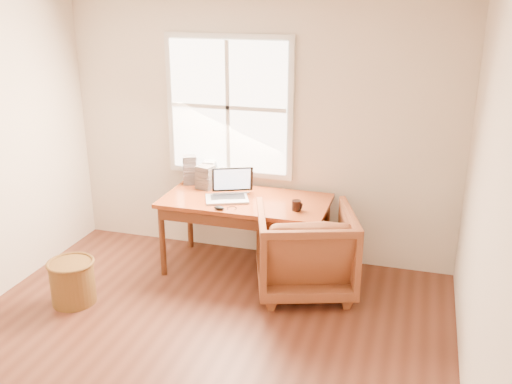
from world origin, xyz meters
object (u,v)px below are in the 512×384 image
Objects in this scene: coffee_mug at (296,205)px; cd_stack_a at (209,173)px; armchair at (305,250)px; laptop at (227,184)px; desk at (246,201)px; wicker_stool at (73,282)px.

cd_stack_a reaches higher than coffee_mug.
armchair is 1.35m from cd_stack_a.
coffee_mug is (0.70, -0.08, -0.11)m from laptop.
desk is 0.25m from laptop.
armchair is at bearing -18.27° from coffee_mug.
coffee_mug is at bearing -57.35° from armchair.
desk is at bearing 2.20° from laptop.
armchair is (0.64, -0.24, -0.33)m from desk.
laptop reaches higher than coffee_mug.
laptop is 0.71m from coffee_mug.
coffee_mug is (1.82, 0.90, 0.60)m from wicker_stool.
coffee_mug is at bearing 26.30° from wicker_stool.
armchair is at bearing -20.54° from desk.
coffee_mug is (0.53, -0.15, 0.07)m from desk.
wicker_stool is 1.65m from laptop.
desk is 4.13× the size of wicker_stool.
wicker_stool is at bearing -133.18° from coffee_mug.
coffee_mug is at bearing -24.47° from cd_stack_a.
coffee_mug reaches higher than desk.
wicker_stool is 1.72m from cd_stack_a.
laptop reaches higher than armchair.
cd_stack_a is at bearing 59.80° from wicker_stool.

